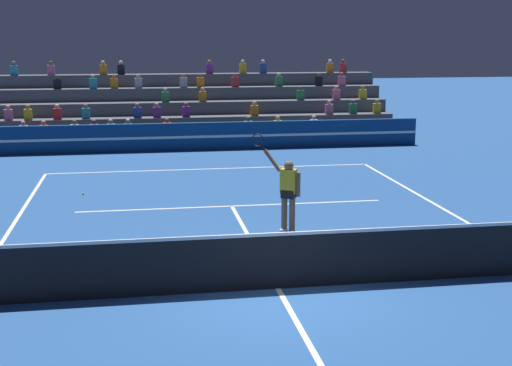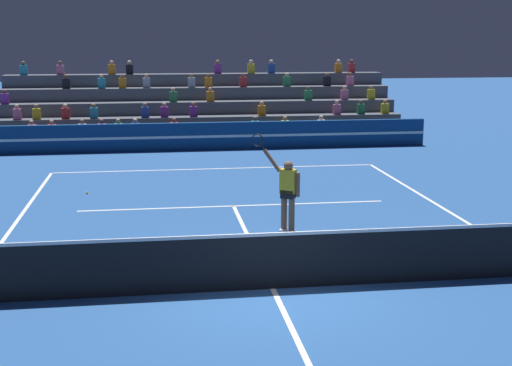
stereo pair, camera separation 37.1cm
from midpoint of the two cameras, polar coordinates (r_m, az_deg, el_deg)
name	(u,v)px [view 1 (the left image)]	position (r m, az deg, el deg)	size (l,w,h in m)	color
ground_plane	(278,289)	(13.13, 0.94, -8.44)	(120.00, 120.00, 0.00)	#285699
court_lines	(278,288)	(13.13, 0.94, -8.43)	(11.10, 23.90, 0.01)	white
tennis_net	(278,260)	(12.95, 0.95, -6.18)	(12.00, 0.10, 1.10)	slate
sponsor_banner_wall	(200,136)	(28.53, -4.87, 3.74)	(18.00, 0.26, 1.10)	navy
bleacher_stand	(192,114)	(32.23, -5.45, 5.50)	(17.33, 4.75, 3.38)	#4C515B
tennis_player	(287,192)	(16.42, 1.88, -0.71)	(1.09, 0.78, 2.36)	brown
tennis_ball	(83,194)	(21.17, -14.15, -0.84)	(0.07, 0.07, 0.07)	#C6DB33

